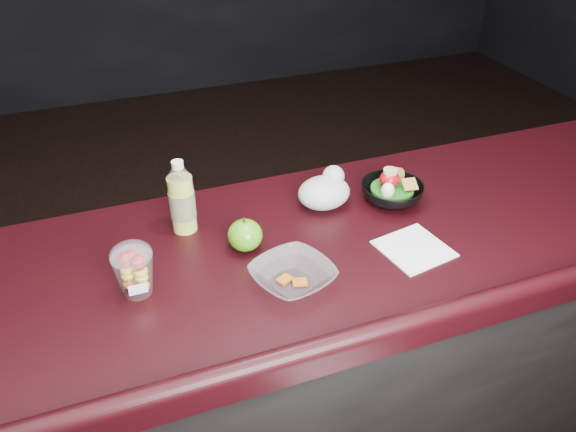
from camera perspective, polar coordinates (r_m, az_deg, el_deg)
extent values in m
cube|color=black|center=(1.80, -0.69, -16.85)|extent=(4.00, 0.65, 0.98)
cube|color=black|center=(1.44, -0.83, -4.05)|extent=(4.06, 0.71, 0.04)
cylinder|color=yellow|center=(1.48, -10.68, 1.21)|extent=(0.06, 0.06, 0.16)
cylinder|color=white|center=(1.48, -10.68, 1.21)|extent=(0.07, 0.07, 0.16)
cone|color=white|center=(1.43, -11.07, 4.32)|extent=(0.06, 0.06, 0.03)
cylinder|color=white|center=(1.42, -11.17, 5.13)|extent=(0.03, 0.03, 0.02)
cylinder|color=#072D99|center=(1.48, -10.68, 1.21)|extent=(0.07, 0.07, 0.07)
ellipsoid|color=white|center=(1.29, -15.67, -3.83)|extent=(0.09, 0.09, 0.05)
ellipsoid|color=#2E860F|center=(1.41, -4.39, -1.95)|extent=(0.09, 0.09, 0.08)
cylinder|color=black|center=(1.39, -4.47, -0.48)|extent=(0.01, 0.01, 0.01)
ellipsoid|color=silver|center=(1.57, 3.67, 2.38)|extent=(0.15, 0.12, 0.09)
sphere|color=silver|center=(1.59, 4.64, 4.04)|extent=(0.06, 0.06, 0.06)
imported|color=black|center=(1.63, 10.50, 2.35)|extent=(0.18, 0.18, 0.06)
cylinder|color=#0F470C|center=(1.62, 10.55, 2.69)|extent=(0.12, 0.12, 0.01)
ellipsoid|color=#AF0710|center=(1.62, 10.27, 3.72)|extent=(0.06, 0.06, 0.05)
cylinder|color=beige|center=(1.60, 10.36, 4.50)|extent=(0.04, 0.04, 0.01)
ellipsoid|color=white|center=(1.58, 10.09, 2.56)|extent=(0.04, 0.04, 0.05)
imported|color=silver|center=(1.32, 0.48, -6.11)|extent=(0.23, 0.23, 0.05)
cube|color=#990F0C|center=(1.32, -0.35, -6.46)|extent=(0.04, 0.04, 0.01)
cube|color=#990F0C|center=(1.32, 1.20, -6.73)|extent=(0.04, 0.03, 0.01)
cube|color=white|center=(1.47, 12.67, -3.25)|extent=(0.19, 0.19, 0.00)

